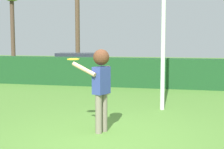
{
  "coord_description": "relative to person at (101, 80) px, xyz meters",
  "views": [
    {
      "loc": [
        1.7,
        -6.57,
        2.02
      ],
      "look_at": [
        -0.14,
        1.35,
        1.15
      ],
      "focal_mm": 54.51,
      "sensor_mm": 36.0,
      "label": 1
    }
  ],
  "objects": [
    {
      "name": "frisbee",
      "position": [
        -0.74,
        0.36,
        0.4
      ],
      "size": [
        0.28,
        0.28,
        0.03
      ],
      "color": "yellow"
    },
    {
      "name": "parked_car_white",
      "position": [
        -4.04,
        10.37,
        -0.46
      ],
      "size": [
        4.43,
        2.41,
        1.25
      ],
      "color": "white",
      "rests_on": "ground"
    },
    {
      "name": "person",
      "position": [
        0.0,
        0.0,
        0.0
      ],
      "size": [
        0.82,
        0.53,
        1.79
      ],
      "color": "gray",
      "rests_on": "ground"
    },
    {
      "name": "hedge_row",
      "position": [
        0.15,
        7.08,
        -0.55
      ],
      "size": [
        29.8,
        0.9,
        1.19
      ],
      "primitive_type": "cube",
      "color": "#1A4721",
      "rests_on": "ground"
    },
    {
      "name": "ground_plane",
      "position": [
        0.15,
        -0.35,
        -1.14
      ],
      "size": [
        60.0,
        60.0,
        0.0
      ],
      "primitive_type": "plane",
      "color": "#548533"
    }
  ]
}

